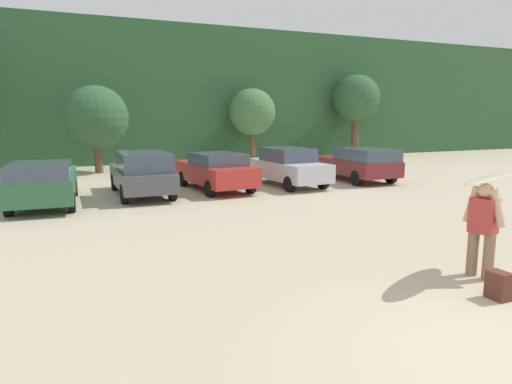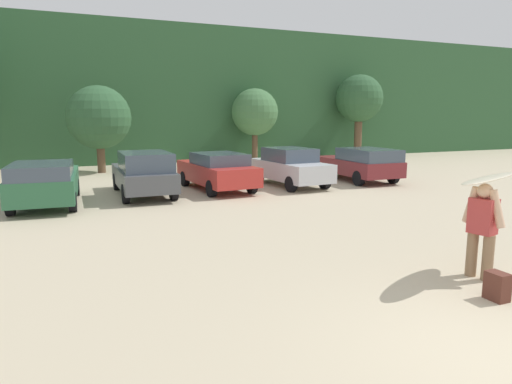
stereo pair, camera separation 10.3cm
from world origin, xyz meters
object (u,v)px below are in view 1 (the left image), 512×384
Objects in this scene: parked_car_red at (216,170)px; person_adult at (483,225)px; parked_car_forest_green at (43,182)px; parked_car_dark_gray at (142,173)px; parked_car_silver at (288,166)px; surfboard_cream at (490,178)px; parked_car_maroon at (358,163)px; backpack_dropped at (499,285)px.

parked_car_red is 11.26m from person_adult.
parked_car_forest_green is 3.28m from parked_car_dark_gray.
parked_car_dark_gray is at bearing 90.79° from parked_car_red.
parked_car_dark_gray is at bearing -82.42° from person_adult.
person_adult reaches higher than parked_car_forest_green.
surfboard_cream is (-1.73, -10.95, 0.99)m from parked_car_silver.
parked_car_silver is at bearing 91.44° from parked_car_maroon.
backpack_dropped is at bearing 28.20° from surfboard_cream.
parked_car_dark_gray reaches higher than parked_car_red.
parked_car_dark_gray is 1.08× the size of parked_car_maroon.
surfboard_cream is (4.20, -10.89, 0.96)m from parked_car_dark_gray.
parked_car_maroon is (9.41, 0.09, -0.05)m from parked_car_dark_gray.
surfboard_cream reaches higher than backpack_dropped.
backpack_dropped is (-5.91, -11.87, -0.56)m from parked_car_maroon.
parked_car_maroon is at bearing -83.03° from parked_car_forest_green.
surfboard_cream is 1.93m from backpack_dropped.
parked_car_forest_green is 12.68m from surfboard_cream.
parked_car_dark_gray is 9.41m from parked_car_maroon.
parked_car_maroon is at bearing -139.14° from surfboard_cream.
surfboard_cream is at bearing -173.00° from person_adult.
surfboard_cream reaches higher than parked_car_forest_green.
parked_car_forest_green is at bearing 121.07° from backpack_dropped.
surfboard_cream is (1.34, -11.15, 1.03)m from parked_car_red.
person_adult is at bearing 56.05° from backpack_dropped.
parked_car_forest_green is 13.01m from backpack_dropped.
surfboard_cream is (0.13, 0.05, 0.82)m from person_adult.
parked_car_forest_green is at bearing 102.27° from parked_car_dark_gray.
parked_car_red is at bearing -83.92° from parked_car_dark_gray.
parked_car_silver reaches higher than parked_car_forest_green.
parked_car_red is 2.64× the size of person_adult.
parked_car_silver is 11.16m from person_adult.
person_adult is 0.78× the size of surfboard_cream.
backpack_dropped is at bearing 43.22° from person_adult.
surfboard_cream reaches higher than parked_car_silver.
parked_car_silver is 12.11m from backpack_dropped.
surfboard_cream is at bearing 51.95° from backpack_dropped.
backpack_dropped is at bearing 154.52° from parked_car_maroon.
parked_car_dark_gray is at bearing 106.53° from backpack_dropped.
parked_car_maroon is at bearing 63.53° from backpack_dropped.
surfboard_cream is at bearing -177.53° from parked_car_red.
person_adult is at bearing -3.91° from surfboard_cream.
person_adult is at bearing -141.08° from parked_car_forest_green.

